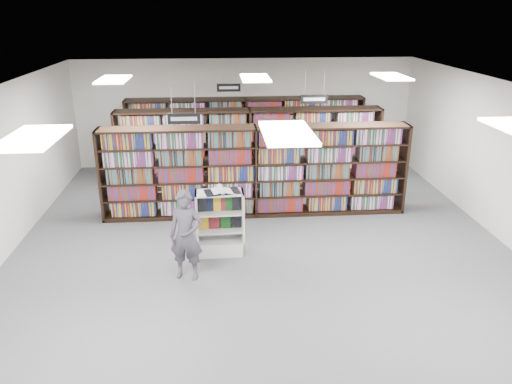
{
  "coord_description": "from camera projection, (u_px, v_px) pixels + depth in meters",
  "views": [
    {
      "loc": [
        -0.85,
        -8.87,
        4.59
      ],
      "look_at": [
        -0.1,
        0.5,
        1.1
      ],
      "focal_mm": 35.0,
      "sensor_mm": 36.0,
      "label": 1
    }
  ],
  "objects": [
    {
      "name": "wall_back",
      "position": [
        245.0,
        113.0,
        15.0
      ],
      "size": [
        10.0,
        0.1,
        3.2
      ],
      "primitive_type": "cube",
      "color": "white",
      "rests_on": "ground"
    },
    {
      "name": "troffer_back_right",
      "position": [
        391.0,
        77.0,
        10.94
      ],
      "size": [
        0.6,
        1.2,
        0.04
      ],
      "primitive_type": "cube",
      "color": "white",
      "rests_on": "ceiling"
    },
    {
      "name": "bookshelf_row_mid",
      "position": [
        249.0,
        148.0,
        13.32
      ],
      "size": [
        7.0,
        0.6,
        2.1
      ],
      "color": "black",
      "rests_on": "floor"
    },
    {
      "name": "bookshelf_row_far",
      "position": [
        246.0,
        133.0,
        14.91
      ],
      "size": [
        7.0,
        0.6,
        2.1
      ],
      "color": "black",
      "rests_on": "floor"
    },
    {
      "name": "aisle_sign_right",
      "position": [
        314.0,
        98.0,
        11.98
      ],
      "size": [
        0.65,
        0.02,
        0.8
      ],
      "color": "#B2B2B7",
      "rests_on": "ceiling"
    },
    {
      "name": "aisle_sign_center",
      "position": [
        229.0,
        87.0,
        13.7
      ],
      "size": [
        0.65,
        0.02,
        0.8
      ],
      "color": "#B2B2B7",
      "rests_on": "ceiling"
    },
    {
      "name": "ceiling",
      "position": [
        264.0,
        91.0,
        8.83
      ],
      "size": [
        10.0,
        12.0,
        0.1
      ],
      "primitive_type": "cube",
      "color": "white",
      "rests_on": "wall_back"
    },
    {
      "name": "endcap_display",
      "position": [
        220.0,
        231.0,
        9.79
      ],
      "size": [
        0.94,
        0.49,
        1.3
      ],
      "rotation": [
        0.0,
        0.0,
        0.03
      ],
      "color": "silver",
      "rests_on": "floor"
    },
    {
      "name": "aisle_sign_left",
      "position": [
        184.0,
        118.0,
        9.89
      ],
      "size": [
        0.65,
        0.02,
        0.8
      ],
      "color": "#B2B2B7",
      "rests_on": "ceiling"
    },
    {
      "name": "troffer_front_center",
      "position": [
        287.0,
        133.0,
        6.04
      ],
      "size": [
        0.6,
        1.2,
        0.04
      ],
      "primitive_type": "cube",
      "color": "white",
      "rests_on": "ceiling"
    },
    {
      "name": "bookshelf_row_near",
      "position": [
        255.0,
        171.0,
        11.45
      ],
      "size": [
        7.0,
        0.6,
        2.1
      ],
      "color": "black",
      "rests_on": "floor"
    },
    {
      "name": "floor",
      "position": [
        263.0,
        252.0,
        9.95
      ],
      "size": [
        12.0,
        12.0,
        0.0
      ],
      "primitive_type": "plane",
      "color": "#48484C",
      "rests_on": "ground"
    },
    {
      "name": "open_book",
      "position": [
        222.0,
        191.0,
        9.44
      ],
      "size": [
        0.72,
        0.5,
        0.13
      ],
      "rotation": [
        0.0,
        0.0,
        0.19
      ],
      "color": "black",
      "rests_on": "endcap_display"
    },
    {
      "name": "troffer_front_left",
      "position": [
        33.0,
        138.0,
        5.82
      ],
      "size": [
        0.6,
        1.2,
        0.04
      ],
      "primitive_type": "cube",
      "color": "white",
      "rests_on": "ceiling"
    },
    {
      "name": "troffer_back_center",
      "position": [
        255.0,
        78.0,
        10.72
      ],
      "size": [
        0.6,
        1.2,
        0.04
      ],
      "primitive_type": "cube",
      "color": "white",
      "rests_on": "ceiling"
    },
    {
      "name": "troffer_back_left",
      "position": [
        113.0,
        79.0,
        10.49
      ],
      "size": [
        0.6,
        1.2,
        0.04
      ],
      "primitive_type": "cube",
      "color": "white",
      "rests_on": "ceiling"
    },
    {
      "name": "shopper",
      "position": [
        186.0,
        236.0,
        8.75
      ],
      "size": [
        0.68,
        0.52,
        1.66
      ],
      "primitive_type": "imported",
      "rotation": [
        0.0,
        0.0,
        -0.23
      ],
      "color": "#45404A",
      "rests_on": "floor"
    }
  ]
}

